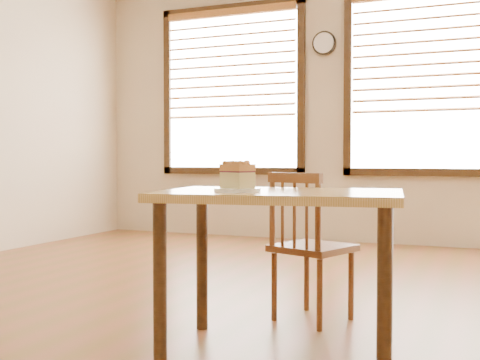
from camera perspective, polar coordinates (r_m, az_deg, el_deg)
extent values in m
plane|color=beige|center=(6.52, 14.92, 7.25)|extent=(7.00, 0.00, 7.00)
cube|color=white|center=(7.04, -0.77, 8.56)|extent=(1.60, 0.02, 1.80)
cube|color=#3C2510|center=(7.20, -0.82, 16.03)|extent=(1.76, 0.06, 0.08)
cube|color=#3C2510|center=(6.98, -0.82, 0.89)|extent=(1.76, 0.06, 0.08)
cube|color=#3C2510|center=(7.40, -6.86, 8.23)|extent=(0.08, 0.06, 1.96)
cube|color=#3C2510|center=(6.74, 5.82, 8.85)|extent=(0.08, 0.06, 1.96)
cube|color=#AE6C28|center=(7.15, -0.92, 15.62)|extent=(1.58, 0.08, 0.08)
cube|color=#AE6C28|center=(7.15, -0.92, 15.38)|extent=(1.56, 0.05, 0.03)
cube|color=#AE6C28|center=(7.12, -0.92, 14.48)|extent=(1.56, 0.05, 0.03)
cube|color=#AE6C28|center=(7.10, -0.92, 13.57)|extent=(1.56, 0.05, 0.03)
cube|color=#AE6C28|center=(7.08, -0.92, 12.65)|extent=(1.56, 0.05, 0.03)
cube|color=#AE6C28|center=(7.05, -0.92, 11.73)|extent=(1.56, 0.05, 0.03)
cube|color=#AE6C28|center=(7.04, -0.92, 10.80)|extent=(1.56, 0.05, 0.03)
cube|color=#AE6C28|center=(7.02, -0.92, 9.87)|extent=(1.56, 0.05, 0.03)
cube|color=#AE6C28|center=(7.00, -0.92, 8.93)|extent=(1.56, 0.05, 0.03)
cube|color=#AE6C28|center=(6.99, -0.92, 7.99)|extent=(1.56, 0.05, 0.03)
cube|color=#AE6C28|center=(6.98, -0.92, 7.05)|extent=(1.56, 0.05, 0.03)
cube|color=#AE6C28|center=(6.97, -0.92, 6.10)|extent=(1.56, 0.05, 0.03)
cube|color=white|center=(6.49, 17.57, 9.02)|extent=(1.60, 0.02, 1.80)
cube|color=#3C2510|center=(6.43, 17.47, 0.70)|extent=(1.76, 0.06, 0.08)
cube|color=#3C2510|center=(6.61, 10.20, 8.96)|extent=(0.08, 0.06, 1.96)
cube|color=#AE6C28|center=(6.58, 17.61, 15.43)|extent=(1.56, 0.05, 0.03)
cube|color=#AE6C28|center=(6.55, 17.60, 14.45)|extent=(1.56, 0.05, 0.03)
cube|color=#AE6C28|center=(6.53, 17.58, 13.46)|extent=(1.56, 0.05, 0.03)
cube|color=#AE6C28|center=(6.51, 17.57, 12.46)|extent=(1.56, 0.05, 0.03)
cube|color=#AE6C28|center=(6.49, 17.56, 11.46)|extent=(1.56, 0.05, 0.03)
cube|color=#AE6C28|center=(6.47, 17.55, 10.45)|extent=(1.56, 0.05, 0.03)
cube|color=#AE6C28|center=(6.45, 17.54, 9.43)|extent=(1.56, 0.05, 0.03)
cube|color=#AE6C28|center=(6.44, 17.53, 8.41)|extent=(1.56, 0.05, 0.03)
cube|color=#AE6C28|center=(6.43, 17.52, 7.39)|extent=(1.56, 0.05, 0.03)
cube|color=#AE6C28|center=(6.42, 17.51, 6.36)|extent=(1.56, 0.05, 0.03)
cylinder|color=black|center=(6.73, 7.98, 12.73)|extent=(0.26, 0.04, 0.26)
cylinder|color=white|center=(6.70, 7.93, 12.77)|extent=(0.22, 0.01, 0.22)
cube|color=tan|center=(2.75, 3.83, -1.45)|extent=(1.18, 0.87, 0.04)
cylinder|color=#3C2510|center=(2.66, -7.60, -9.75)|extent=(0.06, 0.06, 0.71)
cylinder|color=#3C2510|center=(2.47, 13.54, -10.70)|extent=(0.06, 0.06, 0.71)
cylinder|color=#3C2510|center=(3.20, -3.62, -7.74)|extent=(0.06, 0.06, 0.71)
cylinder|color=#3C2510|center=(3.04, 13.73, -8.29)|extent=(0.06, 0.06, 0.71)
cube|color=brown|center=(3.38, 6.93, -6.41)|extent=(0.48, 0.48, 0.04)
cylinder|color=brown|center=(3.46, 10.48, -9.92)|extent=(0.03, 0.03, 0.38)
cylinder|color=brown|center=(3.62, 6.34, -9.35)|extent=(0.03, 0.03, 0.38)
cylinder|color=brown|center=(3.21, 7.56, -10.84)|extent=(0.03, 0.03, 0.38)
cylinder|color=brown|center=(3.39, 3.27, -10.14)|extent=(0.03, 0.03, 0.38)
cylinder|color=brown|center=(3.13, 7.41, -3.29)|extent=(0.03, 0.03, 0.41)
cylinder|color=brown|center=(3.31, 3.08, -2.99)|extent=(0.03, 0.03, 0.41)
cube|color=brown|center=(3.20, 5.19, 0.21)|extent=(0.33, 0.15, 0.05)
cylinder|color=brown|center=(3.17, 6.35, -3.38)|extent=(0.02, 0.02, 0.36)
cylinder|color=brown|center=(3.22, 5.18, -3.30)|extent=(0.02, 0.02, 0.36)
cylinder|color=brown|center=(3.27, 4.06, -3.21)|extent=(0.02, 0.02, 0.36)
cylinder|color=white|center=(2.66, -0.25, -0.95)|extent=(0.21, 0.21, 0.02)
cylinder|color=white|center=(2.66, -0.25, -1.05)|extent=(0.14, 0.14, 0.01)
cube|color=tan|center=(2.66, -0.25, -0.02)|extent=(0.16, 0.14, 0.07)
cube|color=#451324|center=(2.66, -0.25, 0.80)|extent=(0.16, 0.14, 0.01)
cube|color=#C27F3D|center=(2.66, -0.25, 1.19)|extent=(0.16, 0.14, 0.03)
sphere|color=#C27F3D|center=(2.63, 0.10, 1.61)|extent=(0.02, 0.02, 0.02)
sphere|color=#C27F3D|center=(2.64, 1.03, 1.58)|extent=(0.01, 0.01, 0.01)
sphere|color=#C27F3D|center=(2.65, 0.38, 1.59)|extent=(0.02, 0.02, 0.02)
sphere|color=#C27F3D|center=(2.67, -1.22, 1.59)|extent=(0.02, 0.02, 0.02)
sphere|color=#C27F3D|center=(2.65, 0.77, 1.61)|extent=(0.02, 0.02, 0.02)
sphere|color=#C27F3D|center=(2.63, -0.79, 1.59)|extent=(0.02, 0.02, 0.02)
sphere|color=#C27F3D|center=(2.66, -0.52, 1.59)|extent=(0.02, 0.02, 0.02)
sphere|color=#C27F3D|center=(2.68, -1.35, 1.60)|extent=(0.02, 0.02, 0.02)
sphere|color=#C27F3D|center=(2.66, 0.82, 1.60)|extent=(0.02, 0.02, 0.02)
sphere|color=#C27F3D|center=(2.66, -0.60, 1.60)|extent=(0.02, 0.02, 0.02)
sphere|color=#C27F3D|center=(2.71, -0.37, 1.63)|extent=(0.02, 0.02, 0.02)
sphere|color=#C27F3D|center=(2.60, 0.03, 1.61)|extent=(0.02, 0.02, 0.02)
sphere|color=#C27F3D|center=(2.70, -0.85, 1.58)|extent=(0.01, 0.01, 0.01)
sphere|color=#C27F3D|center=(2.67, -0.35, 1.60)|extent=(0.02, 0.02, 0.02)
sphere|color=#C27F3D|center=(2.66, 0.64, 1.62)|extent=(0.02, 0.02, 0.02)
sphere|color=#C27F3D|center=(2.63, -0.69, 1.60)|extent=(0.02, 0.02, 0.02)
sphere|color=#C27F3D|center=(2.66, -1.20, 1.59)|extent=(0.02, 0.02, 0.02)
sphere|color=#C27F3D|center=(2.63, -0.36, 1.59)|extent=(0.02, 0.02, 0.02)
sphere|color=#C27F3D|center=(2.67, -0.36, 1.62)|extent=(0.02, 0.02, 0.02)
sphere|color=#C27F3D|center=(2.67, -1.54, 1.60)|extent=(0.02, 0.02, 0.02)
sphere|color=#C27F3D|center=(2.63, 0.44, 1.59)|extent=(0.02, 0.02, 0.02)
sphere|color=#C27F3D|center=(2.69, -0.68, 1.60)|extent=(0.02, 0.02, 0.02)
sphere|color=#C27F3D|center=(2.72, -0.84, 1.01)|extent=(0.02, 0.02, 0.02)
sphere|color=#C27F3D|center=(2.70, -1.42, 0.58)|extent=(0.01, 0.01, 0.01)
sphere|color=#C27F3D|center=(2.72, -0.96, 1.23)|extent=(0.01, 0.01, 0.01)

